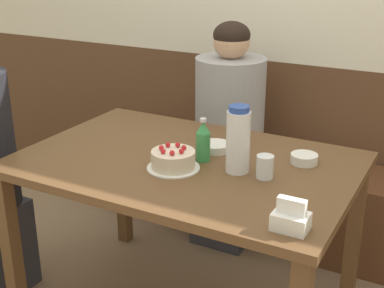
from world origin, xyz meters
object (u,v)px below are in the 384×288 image
object	(u,v)px
water_pitcher	(238,140)
napkin_holder	(291,218)
birthday_cake	(173,160)
bowl_soup_white	(215,147)
glass_water_tall	(265,167)
bench_seat	(258,195)
soju_bottle	(203,141)
person_pale_blue_shirt	(229,138)
bowl_rice_small	(304,159)

from	to	relation	value
water_pitcher	napkin_holder	distance (m)	0.47
birthday_cake	bowl_soup_white	distance (m)	0.25
birthday_cake	glass_water_tall	distance (m)	0.35
water_pitcher	glass_water_tall	world-z (taller)	water_pitcher
water_pitcher	glass_water_tall	xyz separation A→B (m)	(0.11, -0.01, -0.08)
bench_seat	napkin_holder	size ratio (longest dim) A/B	17.25
napkin_holder	bowl_soup_white	bearing A→B (deg)	135.65
soju_bottle	person_pale_blue_shirt	xyz separation A→B (m)	(-0.20, 0.69, -0.24)
bench_seat	bowl_soup_white	size ratio (longest dim) A/B	14.86
water_pitcher	person_pale_blue_shirt	bearing A→B (deg)	116.63
bench_seat	napkin_holder	distance (m)	1.41
bench_seat	soju_bottle	bearing A→B (deg)	-85.52
birthday_cake	person_pale_blue_shirt	xyz separation A→B (m)	(-0.13, 0.81, -0.20)
person_pale_blue_shirt	napkin_holder	bearing A→B (deg)	33.07
bench_seat	water_pitcher	world-z (taller)	water_pitcher
soju_bottle	napkin_holder	xyz separation A→B (m)	(0.49, -0.36, -0.05)
soju_bottle	person_pale_blue_shirt	world-z (taller)	person_pale_blue_shirt
bowl_soup_white	bench_seat	bearing A→B (deg)	94.82
soju_bottle	bowl_rice_small	bearing A→B (deg)	24.41
birthday_cake	glass_water_tall	bearing A→B (deg)	14.31
soju_bottle	bowl_soup_white	world-z (taller)	soju_bottle
glass_water_tall	bowl_rice_small	bearing A→B (deg)	67.02
bowl_soup_white	person_pale_blue_shirt	bearing A→B (deg)	108.61
napkin_holder	person_pale_blue_shirt	size ratio (longest dim) A/B	0.09
water_pitcher	bowl_soup_white	size ratio (longest dim) A/B	2.04
water_pitcher	bench_seat	bearing A→B (deg)	105.16
birthday_cake	water_pitcher	bearing A→B (deg)	22.37
birthday_cake	water_pitcher	world-z (taller)	water_pitcher
water_pitcher	bowl_rice_small	xyz separation A→B (m)	(0.20, 0.20, -0.11)
birthday_cake	bowl_rice_small	world-z (taller)	birthday_cake
soju_bottle	bowl_soup_white	bearing A→B (deg)	92.50
soju_bottle	napkin_holder	world-z (taller)	soju_bottle
bench_seat	birthday_cake	xyz separation A→B (m)	(-0.00, -0.93, 0.56)
soju_bottle	person_pale_blue_shirt	distance (m)	0.76
bowl_rice_small	napkin_holder	bearing A→B (deg)	-77.00
water_pitcher	glass_water_tall	bearing A→B (deg)	-3.54
bench_seat	napkin_holder	bearing A→B (deg)	-64.81
water_pitcher	bowl_soup_white	distance (m)	0.25
bench_seat	soju_bottle	xyz separation A→B (m)	(0.06, -0.81, 0.60)
bowl_rice_small	glass_water_tall	bearing A→B (deg)	-112.98
napkin_holder	bench_seat	bearing A→B (deg)	115.19
glass_water_tall	water_pitcher	bearing A→B (deg)	176.46
glass_water_tall	person_pale_blue_shirt	xyz separation A→B (m)	(-0.47, 0.73, -0.21)
bowl_soup_white	person_pale_blue_shirt	world-z (taller)	person_pale_blue_shirt
bowl_rice_small	person_pale_blue_shirt	size ratio (longest dim) A/B	0.09
birthday_cake	bowl_soup_white	xyz separation A→B (m)	(0.06, 0.25, -0.02)
birthday_cake	bowl_rice_small	bearing A→B (deg)	34.20
soju_bottle	bowl_soup_white	size ratio (longest dim) A/B	1.39
bowl_soup_white	person_pale_blue_shirt	xyz separation A→B (m)	(-0.19, 0.57, -0.18)
birthday_cake	person_pale_blue_shirt	size ratio (longest dim) A/B	0.17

